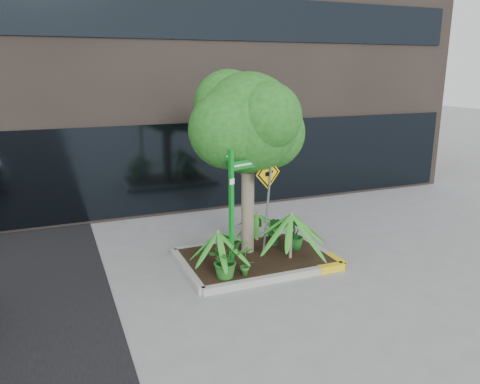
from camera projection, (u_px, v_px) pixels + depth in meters
name	position (u px, v px, depth m)	size (l,w,h in m)	color
ground	(252.00, 268.00, 10.20)	(80.00, 80.00, 0.00)	gray
planter	(257.00, 258.00, 10.50)	(3.35, 2.36, 0.15)	#9E9E99
tree	(248.00, 123.00, 10.04)	(2.81, 2.49, 4.21)	gray
palm_front	(291.00, 214.00, 10.12)	(1.22, 1.22, 1.36)	gray
palm_left	(218.00, 232.00, 9.59)	(0.98, 0.98, 1.09)	gray
palm_back	(257.00, 214.00, 11.30)	(0.80, 0.80, 0.89)	gray
shrub_a	(225.00, 259.00, 9.33)	(0.68, 0.68, 0.76)	#1F5E1B
shrub_b	(295.00, 234.00, 10.79)	(0.41, 0.41, 0.73)	#1B5C1D
shrub_c	(245.00, 260.00, 9.44)	(0.34, 0.34, 0.64)	#25631E
shrub_d	(275.00, 231.00, 11.05)	(0.38, 0.38, 0.70)	#19591D
street_sign_post	(232.00, 200.00, 9.35)	(0.96, 0.77, 2.70)	#0C8720
cattle_sign	(268.00, 191.00, 10.06)	(0.67, 0.26, 2.25)	slate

